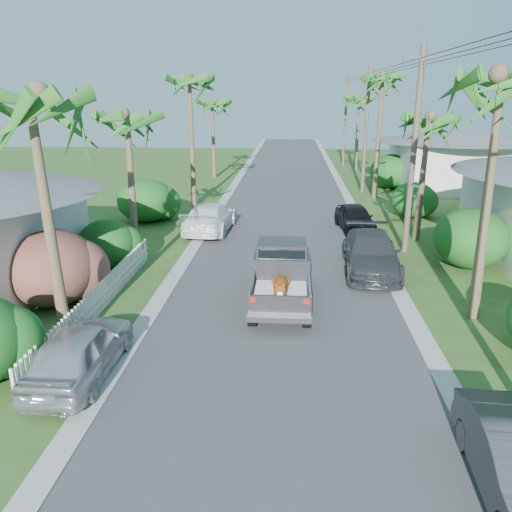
# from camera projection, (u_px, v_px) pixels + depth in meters

# --- Properties ---
(ground) EXTENTS (120.00, 120.00, 0.00)m
(ground) POSITION_uv_depth(u_px,v_px,m) (274.00, 418.00, 11.23)
(ground) COLOR #344F1D
(ground) RESTS_ON ground
(road) EXTENTS (8.00, 100.00, 0.02)m
(road) POSITION_uv_depth(u_px,v_px,m) (287.00, 199.00, 34.96)
(road) COLOR #38383A
(road) RESTS_ON ground
(curb_left) EXTENTS (0.60, 100.00, 0.06)m
(curb_left) POSITION_uv_depth(u_px,v_px,m) (226.00, 198.00, 35.24)
(curb_left) COLOR #A5A39E
(curb_left) RESTS_ON ground
(curb_right) EXTENTS (0.60, 100.00, 0.06)m
(curb_right) POSITION_uv_depth(u_px,v_px,m) (349.00, 199.00, 34.67)
(curb_right) COLOR #A5A39E
(curb_right) RESTS_ON ground
(pickup_truck) EXTENTS (1.98, 5.12, 2.06)m
(pickup_truck) POSITION_uv_depth(u_px,v_px,m) (282.00, 272.00, 17.48)
(pickup_truck) COLOR black
(pickup_truck) RESTS_ON ground
(parked_car_rm) EXTENTS (2.45, 5.41, 1.54)m
(parked_car_rm) POSITION_uv_depth(u_px,v_px,m) (371.00, 253.00, 20.38)
(parked_car_rm) COLOR #34373A
(parked_car_rm) RESTS_ON ground
(parked_car_rf) EXTENTS (2.11, 4.21, 1.38)m
(parked_car_rf) POSITION_uv_depth(u_px,v_px,m) (355.00, 218.00, 26.60)
(parked_car_rf) COLOR black
(parked_car_rf) RESTS_ON ground
(parked_car_ln) EXTENTS (1.70, 4.20, 1.43)m
(parked_car_ln) POSITION_uv_depth(u_px,v_px,m) (80.00, 351.00, 12.70)
(parked_car_ln) COLOR #ADB1B5
(parked_car_ln) RESTS_ON ground
(parked_car_lf) EXTENTS (2.48, 5.46, 1.55)m
(parked_car_lf) POSITION_uv_depth(u_px,v_px,m) (210.00, 217.00, 26.34)
(parked_car_lf) COLOR white
(parked_car_lf) RESTS_ON ground
(palm_l_a) EXTENTS (4.40, 4.40, 8.20)m
(palm_l_a) POSITION_uv_depth(u_px,v_px,m) (32.00, 95.00, 12.36)
(palm_l_a) COLOR brown
(palm_l_a) RESTS_ON ground
(palm_l_b) EXTENTS (4.40, 4.40, 7.40)m
(palm_l_b) POSITION_uv_depth(u_px,v_px,m) (126.00, 114.00, 21.19)
(palm_l_b) COLOR brown
(palm_l_b) RESTS_ON ground
(palm_l_c) EXTENTS (4.40, 4.40, 9.20)m
(palm_l_c) POSITION_uv_depth(u_px,v_px,m) (189.00, 78.00, 30.09)
(palm_l_c) COLOR brown
(palm_l_c) RESTS_ON ground
(palm_l_d) EXTENTS (4.40, 4.40, 7.70)m
(palm_l_d) POSITION_uv_depth(u_px,v_px,m) (212.00, 101.00, 41.97)
(palm_l_d) COLOR brown
(palm_l_d) RESTS_ON ground
(palm_r_a) EXTENTS (4.40, 4.40, 8.70)m
(palm_r_a) POSITION_uv_depth(u_px,v_px,m) (505.00, 77.00, 14.23)
(palm_r_a) COLOR brown
(palm_r_a) RESTS_ON ground
(palm_r_b) EXTENTS (4.40, 4.40, 7.20)m
(palm_r_b) POSITION_uv_depth(u_px,v_px,m) (429.00, 117.00, 23.20)
(palm_r_b) COLOR brown
(palm_r_b) RESTS_ON ground
(palm_r_c) EXTENTS (4.40, 4.40, 9.40)m
(palm_r_c) POSITION_uv_depth(u_px,v_px,m) (383.00, 77.00, 33.01)
(palm_r_c) COLOR brown
(palm_r_c) RESTS_ON ground
(palm_r_d) EXTENTS (4.40, 4.40, 8.00)m
(palm_r_d) POSITION_uv_depth(u_px,v_px,m) (359.00, 97.00, 46.70)
(palm_r_d) COLOR brown
(palm_r_d) RESTS_ON ground
(shrub_l_b) EXTENTS (3.00, 3.30, 2.60)m
(shrub_l_b) POSITION_uv_depth(u_px,v_px,m) (53.00, 268.00, 17.05)
(shrub_l_b) COLOR #B51943
(shrub_l_b) RESTS_ON ground
(shrub_l_c) EXTENTS (2.40, 2.64, 2.00)m
(shrub_l_c) POSITION_uv_depth(u_px,v_px,m) (107.00, 243.00, 20.91)
(shrub_l_c) COLOR #194A15
(shrub_l_c) RESTS_ON ground
(shrub_l_d) EXTENTS (3.20, 3.52, 2.40)m
(shrub_l_d) POSITION_uv_depth(u_px,v_px,m) (146.00, 200.00, 28.49)
(shrub_l_d) COLOR #194A15
(shrub_l_d) RESTS_ON ground
(shrub_r_b) EXTENTS (3.00, 3.30, 2.50)m
(shrub_r_b) POSITION_uv_depth(u_px,v_px,m) (471.00, 238.00, 20.77)
(shrub_r_b) COLOR #194A15
(shrub_r_b) RESTS_ON ground
(shrub_r_c) EXTENTS (2.60, 2.86, 2.10)m
(shrub_r_c) POSITION_uv_depth(u_px,v_px,m) (413.00, 200.00, 29.39)
(shrub_r_c) COLOR #194A15
(shrub_r_c) RESTS_ON ground
(shrub_r_d) EXTENTS (3.20, 3.52, 2.60)m
(shrub_r_d) POSITION_uv_depth(u_px,v_px,m) (391.00, 171.00, 38.78)
(shrub_r_d) COLOR #194A15
(shrub_r_d) RESTS_ON ground
(picket_fence) EXTENTS (0.10, 11.00, 1.00)m
(picket_fence) POSITION_uv_depth(u_px,v_px,m) (101.00, 296.00, 16.70)
(picket_fence) COLOR white
(picket_fence) RESTS_ON ground
(house_right_far) EXTENTS (9.00, 8.00, 4.60)m
(house_right_far) POSITION_uv_depth(u_px,v_px,m) (458.00, 161.00, 38.19)
(house_right_far) COLOR silver
(house_right_far) RESTS_ON ground
(utility_pole_b) EXTENTS (1.60, 0.26, 9.00)m
(utility_pole_b) POSITION_uv_depth(u_px,v_px,m) (414.00, 151.00, 21.78)
(utility_pole_b) COLOR brown
(utility_pole_b) RESTS_ON ground
(utility_pole_c) EXTENTS (1.60, 0.26, 9.00)m
(utility_pole_c) POSITION_uv_depth(u_px,v_px,m) (366.00, 129.00, 36.02)
(utility_pole_c) COLOR brown
(utility_pole_c) RESTS_ON ground
(utility_pole_d) EXTENTS (1.60, 0.26, 9.00)m
(utility_pole_d) POSITION_uv_depth(u_px,v_px,m) (345.00, 120.00, 50.27)
(utility_pole_d) COLOR brown
(utility_pole_d) RESTS_ON ground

